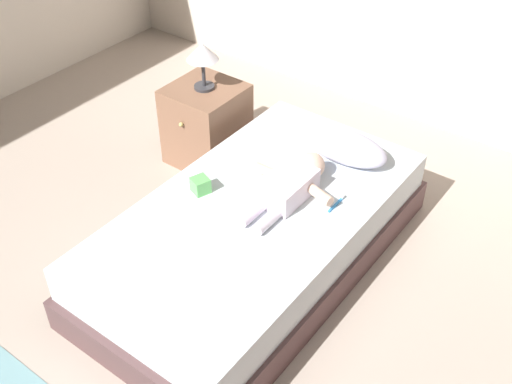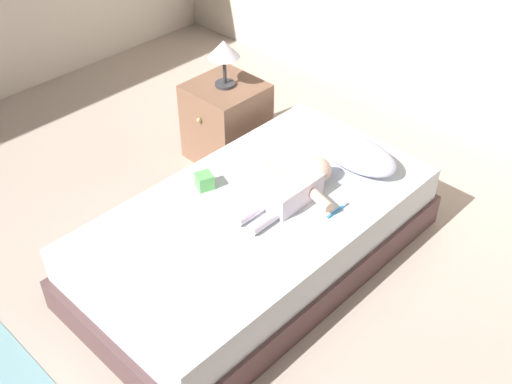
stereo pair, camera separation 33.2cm
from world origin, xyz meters
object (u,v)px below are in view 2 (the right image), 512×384
at_px(toy_block, 204,181).
at_px(toothbrush, 338,210).
at_px(bed, 256,235).
at_px(nightstand, 226,122).
at_px(pillow, 355,153).
at_px(lamp, 224,52).
at_px(baby, 294,187).

bearing_deg(toy_block, toothbrush, 28.28).
relative_size(bed, toothbrush, 13.18).
relative_size(toothbrush, toy_block, 1.37).
distance_m(bed, toy_block, 0.42).
height_order(toothbrush, toy_block, toy_block).
height_order(nightstand, toy_block, nightstand).
distance_m(nightstand, toy_block, 0.92).
height_order(bed, pillow, pillow).
bearing_deg(lamp, toothbrush, -15.70).
bearing_deg(lamp, toy_block, -51.19).
height_order(baby, lamp, lamp).
xyz_separation_m(nightstand, lamp, (0.00, 0.00, 0.52)).
height_order(toothbrush, lamp, lamp).
bearing_deg(toothbrush, lamp, 164.30).
bearing_deg(toy_block, pillow, 58.60).
bearing_deg(toothbrush, baby, -163.58).
distance_m(pillow, baby, 0.48).
bearing_deg(pillow, baby, -96.16).
xyz_separation_m(bed, toothbrush, (0.34, 0.28, 0.22)).
xyz_separation_m(bed, nightstand, (-0.89, 0.62, 0.08)).
relative_size(baby, lamp, 2.09).
bearing_deg(bed, lamp, 145.00).
xyz_separation_m(bed, toy_block, (-0.32, -0.08, 0.26)).
bearing_deg(nightstand, lamp, 90.00).
relative_size(bed, lamp, 6.51).
bearing_deg(baby, pillow, 83.84).
distance_m(pillow, toothbrush, 0.46).
xyz_separation_m(baby, lamp, (-0.98, 0.42, 0.32)).
bearing_deg(nightstand, baby, -23.20).
relative_size(pillow, baby, 0.82).
bearing_deg(lamp, nightstand, -90.00).
distance_m(lamp, toy_block, 0.96).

